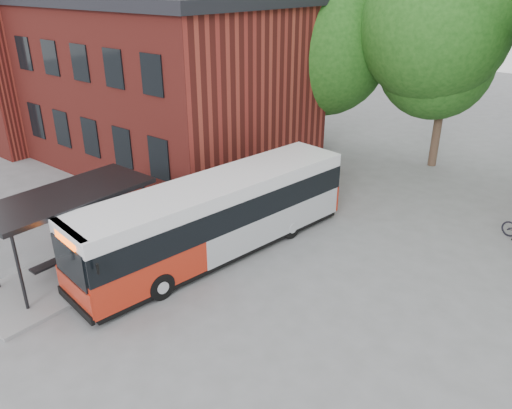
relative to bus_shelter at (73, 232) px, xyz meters
The scene contains 6 objects.
ground 4.83m from the bus_shelter, 12.53° to the left, with size 100.00×100.00×0.00m, color slate.
station_building 13.42m from the bus_shelter, 130.36° to the left, with size 18.40×10.40×8.50m, color maroon, non-canonical shape.
bus_shelter is the anchor object (origin of this frame).
tree_0 17.54m from the bus_shelter, 95.04° to the left, with size 7.92×7.92×11.00m, color #194813, non-canonical shape.
tree_1 19.19m from the bus_shelter, 73.01° to the left, with size 7.92×7.92×10.40m, color #194813, non-canonical shape.
city_bus 4.91m from the bus_shelter, 53.13° to the left, with size 2.36×11.06×2.81m, color red, non-canonical shape.
Camera 1 is at (9.54, -8.66, 9.20)m, focal length 35.00 mm.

